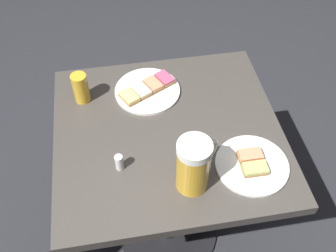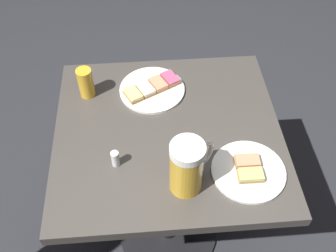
# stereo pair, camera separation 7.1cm
# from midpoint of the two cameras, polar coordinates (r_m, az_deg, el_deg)

# --- Properties ---
(ground_plane) EXTENTS (6.00, 6.00, 0.00)m
(ground_plane) POSITION_cam_midpoint_polar(r_m,az_deg,el_deg) (1.85, -1.13, -15.12)
(ground_plane) COLOR #28282D
(cafe_table) EXTENTS (0.72, 0.68, 0.72)m
(cafe_table) POSITION_cam_midpoint_polar(r_m,az_deg,el_deg) (1.37, -1.49, -5.22)
(cafe_table) COLOR black
(cafe_table) RESTS_ON ground_plane
(plate_near) EXTENTS (0.22, 0.22, 0.03)m
(plate_near) POSITION_cam_midpoint_polar(r_m,az_deg,el_deg) (1.35, -4.54, 5.26)
(plate_near) COLOR white
(plate_near) RESTS_ON cafe_table
(plate_far) EXTENTS (0.22, 0.22, 0.03)m
(plate_far) POSITION_cam_midpoint_polar(r_m,az_deg,el_deg) (1.16, 10.47, -5.59)
(plate_far) COLOR white
(plate_far) RESTS_ON cafe_table
(beer_mug) EXTENTS (0.13, 0.12, 0.18)m
(beer_mug) POSITION_cam_midpoint_polar(r_m,az_deg,el_deg) (1.05, 1.92, -5.72)
(beer_mug) COLOR gold
(beer_mug) RESTS_ON cafe_table
(beer_glass_small) EXTENTS (0.05, 0.05, 0.11)m
(beer_glass_small) POSITION_cam_midpoint_polar(r_m,az_deg,el_deg) (1.32, -14.15, 5.35)
(beer_glass_small) COLOR gold
(beer_glass_small) RESTS_ON cafe_table
(salt_shaker) EXTENTS (0.02, 0.02, 0.05)m
(salt_shaker) POSITION_cam_midpoint_polar(r_m,az_deg,el_deg) (1.14, -8.93, -5.34)
(salt_shaker) COLOR silver
(salt_shaker) RESTS_ON cafe_table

